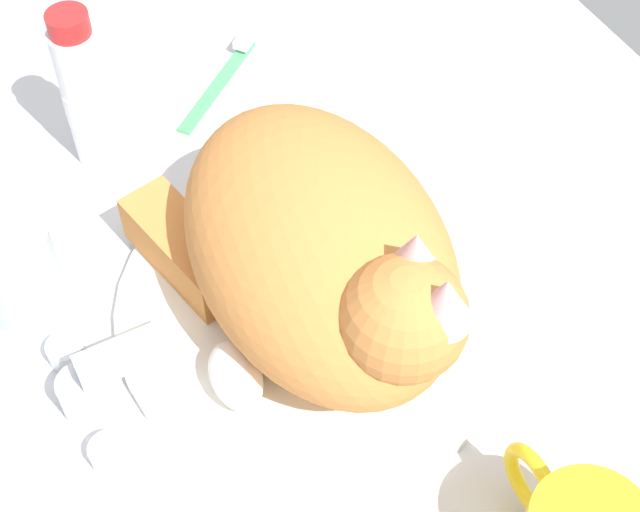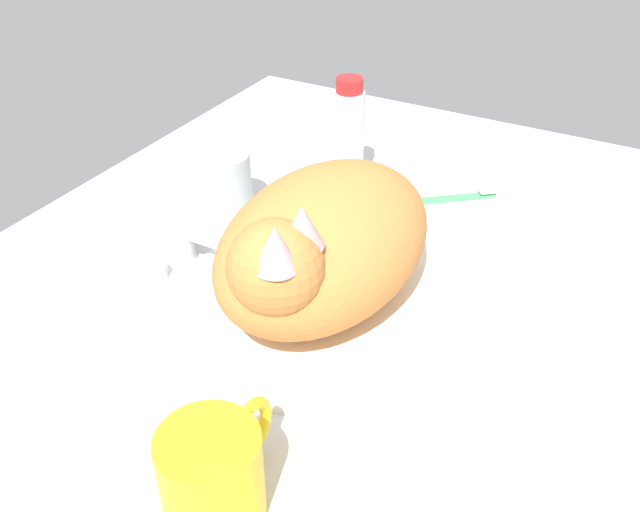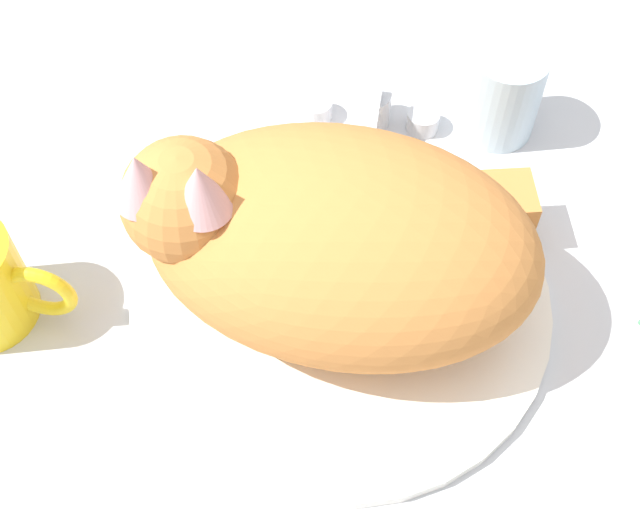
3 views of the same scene
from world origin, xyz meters
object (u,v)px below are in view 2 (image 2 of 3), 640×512
(faucet, at_px, (187,243))
(toothpaste_bottle, at_px, (348,139))
(toothbrush, at_px, (452,196))
(cat, at_px, (319,245))
(rinse_cup, at_px, (226,183))
(coffee_mug, at_px, (214,474))

(faucet, height_order, toothpaste_bottle, toothpaste_bottle)
(toothpaste_bottle, bearing_deg, toothbrush, -74.34)
(cat, bearing_deg, toothbrush, -8.57)
(toothpaste_bottle, bearing_deg, cat, -159.58)
(rinse_cup, distance_m, toothbrush, 0.29)
(rinse_cup, bearing_deg, cat, -121.35)
(rinse_cup, height_order, toothbrush, rinse_cup)
(faucet, bearing_deg, toothpaste_bottle, -19.36)
(toothbrush, bearing_deg, cat, 171.43)
(coffee_mug, bearing_deg, rinse_cup, 33.72)
(coffee_mug, relative_size, toothpaste_bottle, 0.75)
(cat, distance_m, coffee_mug, 0.25)
(cat, bearing_deg, faucet, 86.99)
(faucet, relative_size, cat, 0.42)
(cat, relative_size, coffee_mug, 2.50)
(faucet, height_order, toothbrush, faucet)
(faucet, relative_size, rinse_cup, 1.50)
(rinse_cup, distance_m, toothpaste_bottle, 0.17)
(cat, height_order, toothbrush, cat)
(faucet, bearing_deg, rinse_cup, 10.89)
(toothpaste_bottle, bearing_deg, faucet, 160.64)
(faucet, distance_m, coffee_mug, 0.34)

